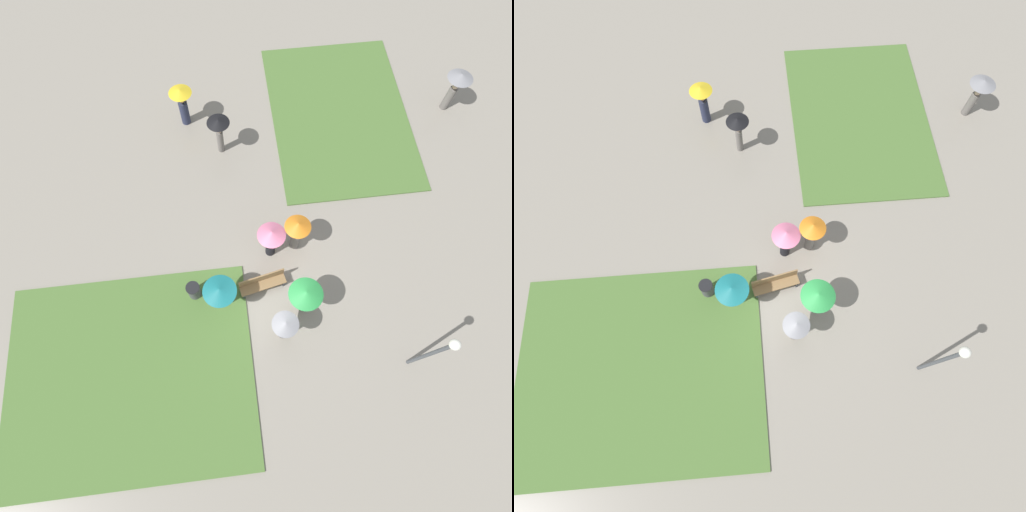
{
  "view_description": "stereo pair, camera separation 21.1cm",
  "coord_description": "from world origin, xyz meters",
  "views": [
    {
      "loc": [
        -1.35,
        -3.84,
        14.54
      ],
      "look_at": [
        -0.7,
        1.64,
        0.93
      ],
      "focal_mm": 28.0,
      "sensor_mm": 36.0,
      "label": 1
    },
    {
      "loc": [
        -1.14,
        -3.86,
        14.54
      ],
      "look_at": [
        -0.7,
        1.64,
        0.93
      ],
      "focal_mm": 28.0,
      "sensor_mm": 36.0,
      "label": 2
    }
  ],
  "objects": [
    {
      "name": "crowd_person_orange",
      "position": [
        0.91,
        2.33,
        1.26
      ],
      "size": [
        0.98,
        0.98,
        1.84
      ],
      "rotation": [
        0.0,
        0.0,
        5.44
      ],
      "color": "slate",
      "rests_on": "ground_plane"
    },
    {
      "name": "park_bench",
      "position": [
        -0.57,
        0.75,
        0.47
      ],
      "size": [
        1.8,
        0.77,
        0.9
      ],
      "rotation": [
        0.0,
        0.0,
        0.21
      ],
      "color": "brown",
      "rests_on": "ground_plane"
    },
    {
      "name": "lone_walker_far_path",
      "position": [
        -3.01,
        8.95,
        1.2
      ],
      "size": [
        0.98,
        0.98,
        1.92
      ],
      "rotation": [
        0.0,
        0.0,
        2.16
      ],
      "color": "#282D47",
      "rests_on": "ground_plane"
    },
    {
      "name": "crowd_person_green",
      "position": [
        0.77,
        -0.23,
        1.49
      ],
      "size": [
        1.19,
        1.19,
        1.89
      ],
      "rotation": [
        0.0,
        0.0,
        5.89
      ],
      "color": "#47382D",
      "rests_on": "ground_plane"
    },
    {
      "name": "lone_walker_near_lawn",
      "position": [
        -1.57,
        7.22,
        1.37
      ],
      "size": [
        0.94,
        0.94,
        1.92
      ],
      "rotation": [
        0.0,
        0.0,
        4.22
      ],
      "color": "slate",
      "rests_on": "ground_plane"
    },
    {
      "name": "lamp_post",
      "position": [
        4.22,
        -2.66,
        2.5
      ],
      "size": [
        0.32,
        0.32,
        3.81
      ],
      "color": "#474C51",
      "rests_on": "ground_plane"
    },
    {
      "name": "crowd_person_grey",
      "position": [
        -0.05,
        -1.12,
        1.14
      ],
      "size": [
        0.92,
        0.92,
        1.75
      ],
      "rotation": [
        0.0,
        0.0,
        1.83
      ],
      "color": "slate",
      "rests_on": "ground_plane"
    },
    {
      "name": "ground_plane",
      "position": [
        0.0,
        0.0,
        0.0
      ],
      "size": [
        90.0,
        90.0,
        0.0
      ],
      "primitive_type": "plane",
      "color": "gray"
    },
    {
      "name": "lone_walker_mid_plaza",
      "position": [
        8.84,
        8.4,
        1.35
      ],
      "size": [
        1.09,
        1.09,
        1.91
      ],
      "rotation": [
        0.0,
        0.0,
        4.47
      ],
      "color": "slate",
      "rests_on": "ground_plane"
    },
    {
      "name": "lawn_patch_far",
      "position": [
        3.96,
        8.47,
        0.03
      ],
      "size": [
        6.12,
        8.77,
        0.06
      ],
      "color": "#4C7033",
      "rests_on": "ground_plane"
    },
    {
      "name": "crowd_person_pink",
      "position": [
        -0.08,
        2.13,
        1.29
      ],
      "size": [
        1.06,
        1.06,
        1.81
      ],
      "rotation": [
        0.0,
        0.0,
        4.98
      ],
      "color": "black",
      "rests_on": "ground_plane"
    },
    {
      "name": "crowd_person_teal",
      "position": [
        -2.1,
        0.24,
        1.39
      ],
      "size": [
        1.18,
        1.18,
        1.82
      ],
      "rotation": [
        0.0,
        0.0,
        4.43
      ],
      "color": "slate",
      "rests_on": "ground_plane"
    },
    {
      "name": "trash_bin",
      "position": [
        -3.11,
        0.73,
        0.41
      ],
      "size": [
        0.51,
        0.51,
        0.82
      ],
      "color": "#4C4C51",
      "rests_on": "ground_plane"
    },
    {
      "name": "lawn_patch_near",
      "position": [
        -5.56,
        -1.92,
        0.03
      ],
      "size": [
        8.63,
        7.13,
        0.06
      ],
      "color": "#4C7033",
      "rests_on": "ground_plane"
    }
  ]
}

